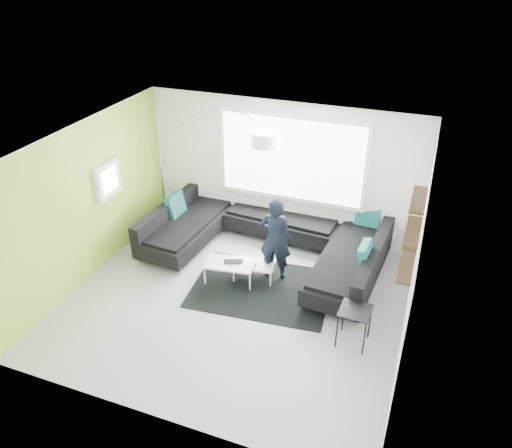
{
  "coord_description": "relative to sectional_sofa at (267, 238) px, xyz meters",
  "views": [
    {
      "loc": [
        2.68,
        -6.12,
        5.4
      ],
      "look_at": [
        0.06,
        0.9,
        1.07
      ],
      "focal_mm": 35.0,
      "sensor_mm": 36.0,
      "label": 1
    }
  ],
  "objects": [
    {
      "name": "laptop",
      "position": [
        -0.29,
        -0.97,
        -0.03
      ],
      "size": [
        0.48,
        0.44,
        0.03
      ],
      "primitive_type": "imported",
      "rotation": [
        0.0,
        0.0,
        0.36
      ],
      "color": "black",
      "rests_on": "coffee_table"
    },
    {
      "name": "room_shell",
      "position": [
        0.01,
        -1.34,
        1.4
      ],
      "size": [
        5.54,
        5.04,
        2.82
      ],
      "color": "white",
      "rests_on": "ground"
    },
    {
      "name": "ground",
      "position": [
        -0.03,
        -1.55,
        -0.41
      ],
      "size": [
        5.5,
        5.5,
        0.0
      ],
      "primitive_type": "plane",
      "color": "#929297",
      "rests_on": "ground"
    },
    {
      "name": "person",
      "position": [
        0.36,
        -0.57,
        0.38
      ],
      "size": [
        0.61,
        0.43,
        1.58
      ],
      "primitive_type": "imported",
      "rotation": [
        0.0,
        0.0,
        3.19
      ],
      "color": "black",
      "rests_on": "ground"
    },
    {
      "name": "coffee_table",
      "position": [
        -0.15,
        -0.87,
        -0.23
      ],
      "size": [
        1.2,
        0.8,
        0.37
      ],
      "primitive_type": "cube",
      "rotation": [
        0.0,
        0.0,
        0.14
      ],
      "color": "silver",
      "rests_on": "ground"
    },
    {
      "name": "arc_lamp",
      "position": [
        -2.41,
        0.36,
        0.89
      ],
      "size": [
        2.59,
        1.43,
        2.61
      ],
      "primitive_type": null,
      "rotation": [
        0.0,
        0.0,
        0.19
      ],
      "color": "silver",
      "rests_on": "ground"
    },
    {
      "name": "side_table",
      "position": [
        2.02,
        -1.79,
        -0.1
      ],
      "size": [
        0.47,
        0.47,
        0.63
      ],
      "primitive_type": "cube",
      "rotation": [
        0.0,
        0.0,
        -0.03
      ],
      "color": "black",
      "rests_on": "ground"
    },
    {
      "name": "rug",
      "position": [
        0.27,
        -1.02,
        -0.41
      ],
      "size": [
        2.54,
        1.95,
        0.01
      ],
      "primitive_type": "cube",
      "rotation": [
        0.0,
        0.0,
        0.09
      ],
      "color": "black",
      "rests_on": "ground"
    },
    {
      "name": "sectional_sofa",
      "position": [
        0.0,
        0.0,
        0.0
      ],
      "size": [
        4.53,
        3.0,
        0.94
      ],
      "rotation": [
        0.0,
        0.0,
        -0.07
      ],
      "color": "black",
      "rests_on": "ground"
    }
  ]
}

